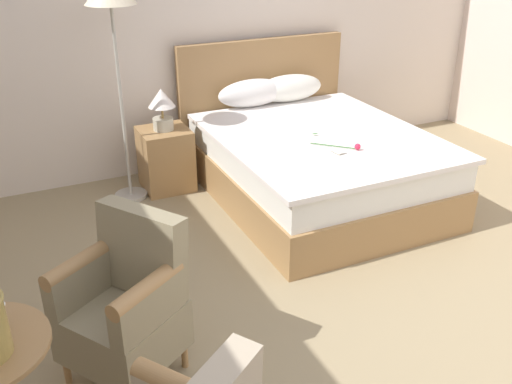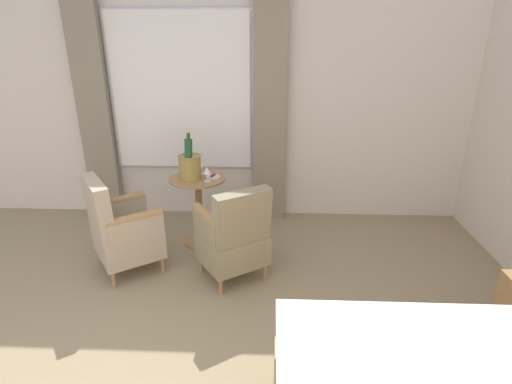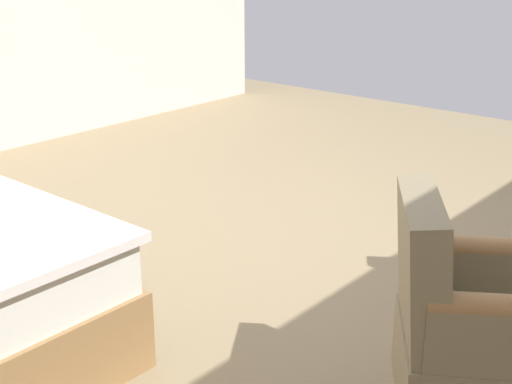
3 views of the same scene
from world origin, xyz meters
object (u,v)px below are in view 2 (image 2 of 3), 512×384
side_table_round (199,205)px  armchair_facing_bed (121,229)px  armchair_by_window (234,236)px  champagne_bucket (190,164)px  wine_glass_near_bucket (207,171)px  wine_glass_near_edge (200,165)px  snack_plate (213,177)px

side_table_round → armchair_facing_bed: (0.55, -0.63, -0.01)m
armchair_by_window → armchair_facing_bed: size_ratio=0.98×
armchair_facing_bed → champagne_bucket: bearing=132.4°
wine_glass_near_bucket → armchair_facing_bed: armchair_facing_bed is taller
armchair_by_window → wine_glass_near_edge: bearing=-152.0°
side_table_round → champagne_bucket: champagne_bucket is taller
side_table_round → armchair_by_window: 0.78m
side_table_round → armchair_by_window: bearing=33.0°
side_table_round → wine_glass_near_bucket: size_ratio=4.98×
wine_glass_near_edge → armchair_facing_bed: armchair_facing_bed is taller
side_table_round → wine_glass_near_edge: 0.42m
wine_glass_near_bucket → wine_glass_near_edge: bearing=-154.3°
side_table_round → wine_glass_near_bucket: (0.10, 0.12, 0.41)m
armchair_facing_bed → side_table_round: bearing=131.3°
armchair_by_window → side_table_round: bearing=-147.0°
champagne_bucket → armchair_by_window: size_ratio=0.55×
wine_glass_near_bucket → armchair_by_window: (0.56, 0.31, -0.41)m
wine_glass_near_edge → snack_plate: wine_glass_near_edge is taller
champagne_bucket → wine_glass_near_bucket: bearing=71.3°
champagne_bucket → wine_glass_near_edge: (-0.16, 0.07, -0.06)m
wine_glass_near_bucket → snack_plate: 0.16m
wine_glass_near_bucket → snack_plate: size_ratio=1.04×
champagne_bucket → wine_glass_near_edge: champagne_bucket is taller
side_table_round → champagne_bucket: 0.46m
wine_glass_near_bucket → armchair_by_window: bearing=29.0°
side_table_round → wine_glass_near_bucket: 0.44m
wine_glass_near_edge → snack_plate: bearing=53.4°
side_table_round → armchair_by_window: (0.66, 0.42, 0.00)m
champagne_bucket → wine_glass_near_bucket: (0.06, 0.18, -0.05)m
champagne_bucket → snack_plate: champagne_bucket is taller
snack_plate → armchair_by_window: armchair_by_window is taller
armchair_by_window → champagne_bucket: bearing=-141.8°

